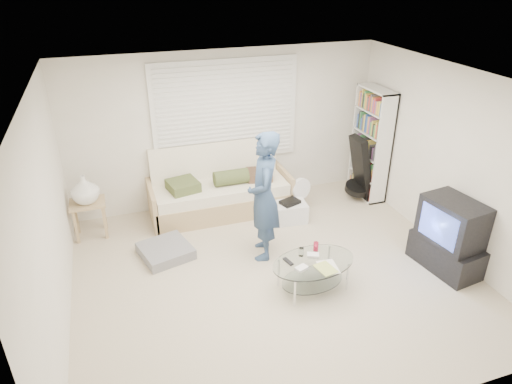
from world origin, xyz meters
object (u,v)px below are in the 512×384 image
object	(u,v)px
tv_unit	(449,236)
futon_sofa	(220,191)
bookshelf	(371,144)
coffee_table	(313,267)

from	to	relation	value
tv_unit	futon_sofa	bearing A→B (deg)	134.90
futon_sofa	tv_unit	bearing A→B (deg)	-45.10
bookshelf	tv_unit	xyz separation A→B (m)	(-0.13, -2.21, -0.45)
tv_unit	coffee_table	bearing A→B (deg)	174.89
futon_sofa	tv_unit	xyz separation A→B (m)	(2.43, -2.44, 0.12)
futon_sofa	coffee_table	xyz separation A→B (m)	(0.59, -2.27, -0.04)
bookshelf	tv_unit	world-z (taller)	bookshelf
tv_unit	coffee_table	xyz separation A→B (m)	(-1.84, 0.16, -0.16)
futon_sofa	tv_unit	world-z (taller)	futon_sofa
futon_sofa	tv_unit	distance (m)	3.44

